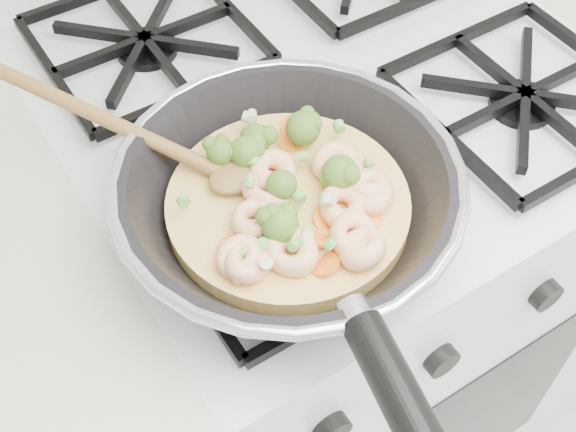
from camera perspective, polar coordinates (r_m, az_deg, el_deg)
stove at (r=1.19m, az=2.15°, el=-5.73°), size 0.60×0.60×0.92m
skillet at (r=0.65m, az=0.17°, el=1.18°), size 0.34×0.60×0.10m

